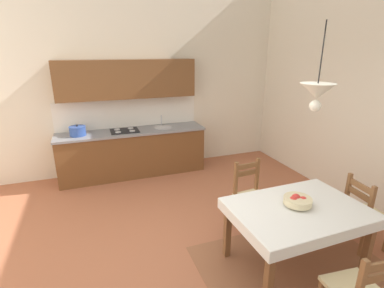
# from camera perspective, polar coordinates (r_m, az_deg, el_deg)

# --- Properties ---
(ground_plane) EXTENTS (6.41, 6.48, 0.10)m
(ground_plane) POSITION_cam_1_polar(r_m,az_deg,el_deg) (3.80, -0.86, -21.49)
(ground_plane) COLOR #A86042
(wall_back) EXTENTS (6.41, 0.12, 4.02)m
(wall_back) POSITION_cam_1_polar(r_m,az_deg,el_deg) (5.85, -11.01, 14.32)
(wall_back) COLOR silver
(wall_back) RESTS_ON ground_plane
(area_rug) EXTENTS (2.10, 1.60, 0.01)m
(area_rug) POSITION_cam_1_polar(r_m,az_deg,el_deg) (3.75, 20.01, -22.36)
(area_rug) COLOR brown
(area_rug) RESTS_ON ground_plane
(kitchen_cabinetry) EXTENTS (2.78, 0.63, 2.20)m
(kitchen_cabinetry) POSITION_cam_1_polar(r_m,az_deg,el_deg) (5.69, -11.88, 2.32)
(kitchen_cabinetry) COLOR brown
(kitchen_cabinetry) RESTS_ON ground_plane
(dining_table) EXTENTS (1.46, 1.03, 0.75)m
(dining_table) POSITION_cam_1_polar(r_m,az_deg,el_deg) (3.44, 20.09, -13.38)
(dining_table) COLOR brown
(dining_table) RESTS_ON ground_plane
(dining_chair_kitchen_side) EXTENTS (0.46, 0.46, 0.93)m
(dining_chair_kitchen_side) POSITION_cam_1_polar(r_m,az_deg,el_deg) (4.13, 11.67, -10.08)
(dining_chair_kitchen_side) COLOR #D1BC89
(dining_chair_kitchen_side) RESTS_ON ground_plane
(dining_chair_window_side) EXTENTS (0.47, 0.47, 0.93)m
(dining_chair_window_side) POSITION_cam_1_polar(r_m,az_deg,el_deg) (4.22, 30.93, -11.88)
(dining_chair_window_side) COLOR #D1BC89
(dining_chair_window_side) RESTS_ON ground_plane
(fruit_bowl) EXTENTS (0.30, 0.30, 0.12)m
(fruit_bowl) POSITION_cam_1_polar(r_m,az_deg,el_deg) (3.39, 20.12, -10.47)
(fruit_bowl) COLOR beige
(fruit_bowl) RESTS_ON dining_table
(pendant_lamp) EXTENTS (0.32, 0.32, 0.80)m
(pendant_lamp) POSITION_cam_1_polar(r_m,az_deg,el_deg) (2.94, 23.47, 9.39)
(pendant_lamp) COLOR black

